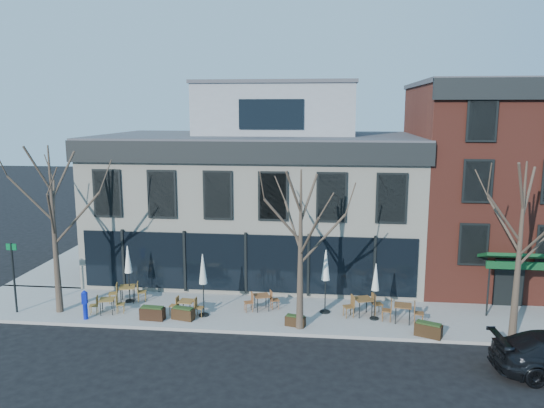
# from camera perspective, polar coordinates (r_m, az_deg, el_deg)

# --- Properties ---
(ground) EXTENTS (120.00, 120.00, 0.00)m
(ground) POSITION_cam_1_polar(r_m,az_deg,el_deg) (28.01, -2.78, -10.04)
(ground) COLOR black
(ground) RESTS_ON ground
(sidewalk_front) EXTENTS (33.50, 4.70, 0.15)m
(sidewalk_front) POSITION_cam_1_polar(r_m,az_deg,el_deg) (25.68, 3.79, -11.80)
(sidewalk_front) COLOR gray
(sidewalk_front) RESTS_ON ground
(sidewalk_side) EXTENTS (4.50, 12.00, 0.15)m
(sidewalk_side) POSITION_cam_1_polar(r_m,az_deg,el_deg) (36.75, -18.93, -5.52)
(sidewalk_side) COLOR gray
(sidewalk_side) RESTS_ON ground
(corner_building) EXTENTS (18.39, 10.39, 11.10)m
(corner_building) POSITION_cam_1_polar(r_m,az_deg,el_deg) (31.68, -1.29, 1.19)
(corner_building) COLOR silver
(corner_building) RESTS_ON ground
(red_brick_building) EXTENTS (8.20, 11.78, 11.18)m
(red_brick_building) POSITION_cam_1_polar(r_m,az_deg,el_deg) (32.41, 21.99, 2.28)
(red_brick_building) COLOR maroon
(red_brick_building) RESTS_ON ground
(tree_corner) EXTENTS (3.93, 3.98, 7.92)m
(tree_corner) POSITION_cam_1_polar(r_m,az_deg,el_deg) (26.59, -22.39, -2.38)
(tree_corner) COLOR #382B21
(tree_corner) RESTS_ON sidewalk_front
(tree_mid) EXTENTS (3.50, 3.55, 7.04)m
(tree_mid) POSITION_cam_1_polar(r_m,az_deg,el_deg) (22.85, 3.11, -4.76)
(tree_mid) COLOR #382B21
(tree_mid) RESTS_ON sidewalk_front
(tree_right) EXTENTS (3.72, 3.77, 7.48)m
(tree_right) POSITION_cam_1_polar(r_m,az_deg,el_deg) (24.07, 25.10, -4.39)
(tree_right) COLOR #382B21
(tree_right) RESTS_ON sidewalk_front
(sign_pole) EXTENTS (0.50, 0.10, 3.40)m
(sign_pole) POSITION_cam_1_polar(r_m,az_deg,el_deg) (27.88, -26.04, -6.71)
(sign_pole) COLOR black
(sign_pole) RESTS_ON sidewalk_front
(call_box) EXTENTS (0.28, 0.28, 1.40)m
(call_box) POSITION_cam_1_polar(r_m,az_deg,el_deg) (26.12, -19.48, -10.08)
(call_box) COLOR #0D1EAC
(call_box) RESTS_ON sidewalk_front
(cafe_set_0) EXTENTS (1.69, 0.80, 0.87)m
(cafe_set_0) POSITION_cam_1_polar(r_m,az_deg,el_deg) (26.60, -17.32, -10.26)
(cafe_set_0) COLOR brown
(cafe_set_0) RESTS_ON sidewalk_front
(cafe_set_1) EXTENTS (1.92, 0.96, 0.98)m
(cafe_set_1) POSITION_cam_1_polar(r_m,az_deg,el_deg) (27.80, -15.27, -9.13)
(cafe_set_1) COLOR brown
(cafe_set_1) RESTS_ON sidewalk_front
(cafe_set_2) EXTENTS (1.70, 0.73, 0.88)m
(cafe_set_2) POSITION_cam_1_polar(r_m,az_deg,el_deg) (25.51, -9.18, -10.79)
(cafe_set_2) COLOR brown
(cafe_set_2) RESTS_ON sidewalk_front
(cafe_set_3) EXTENTS (1.77, 1.03, 0.91)m
(cafe_set_3) POSITION_cam_1_polar(r_m,az_deg,el_deg) (25.82, -1.11, -10.35)
(cafe_set_3) COLOR brown
(cafe_set_3) RESTS_ON sidewalk_front
(cafe_set_4) EXTENTS (1.98, 1.11, 1.02)m
(cafe_set_4) POSITION_cam_1_polar(r_m,az_deg,el_deg) (25.52, 9.77, -10.63)
(cafe_set_4) COLOR brown
(cafe_set_4) RESTS_ON sidewalk_front
(cafe_set_5) EXTENTS (1.94, 0.86, 1.00)m
(cafe_set_5) POSITION_cam_1_polar(r_m,az_deg,el_deg) (25.14, 13.88, -11.14)
(cafe_set_5) COLOR brown
(cafe_set_5) RESTS_ON sidewalk_front
(umbrella_0) EXTENTS (0.46, 0.46, 2.87)m
(umbrella_0) POSITION_cam_1_polar(r_m,az_deg,el_deg) (27.36, -15.22, -6.09)
(umbrella_0) COLOR black
(umbrella_0) RESTS_ON sidewalk_front
(umbrella_1) EXTENTS (0.48, 0.48, 2.98)m
(umbrella_1) POSITION_cam_1_polar(r_m,az_deg,el_deg) (24.83, -7.44, -7.31)
(umbrella_1) COLOR black
(umbrella_1) RESTS_ON sidewalk_front
(umbrella_3) EXTENTS (0.49, 0.49, 3.07)m
(umbrella_3) POSITION_cam_1_polar(r_m,az_deg,el_deg) (25.10, 5.80, -6.92)
(umbrella_3) COLOR black
(umbrella_3) RESTS_ON sidewalk_front
(umbrella_4) EXTENTS (0.42, 0.42, 2.64)m
(umbrella_4) POSITION_cam_1_polar(r_m,az_deg,el_deg) (24.74, 11.07, -8.05)
(umbrella_4) COLOR black
(umbrella_4) RESTS_ON sidewalk_front
(planter_0) EXTENTS (1.15, 0.53, 0.63)m
(planter_0) POSITION_cam_1_polar(r_m,az_deg,el_deg) (25.38, -12.74, -11.37)
(planter_0) COLOR black
(planter_0) RESTS_ON sidewalk_front
(planter_1) EXTENTS (1.10, 0.65, 0.58)m
(planter_1) POSITION_cam_1_polar(r_m,az_deg,el_deg) (25.14, -9.54, -11.53)
(planter_1) COLOR #332011
(planter_1) RESTS_ON sidewalk_front
(planter_2) EXTENTS (0.95, 0.58, 0.50)m
(planter_2) POSITION_cam_1_polar(r_m,az_deg,el_deg) (24.15, 2.52, -12.43)
(planter_2) COLOR black
(planter_2) RESTS_ON sidewalk_front
(planter_3) EXTENTS (1.20, 0.86, 0.63)m
(planter_3) POSITION_cam_1_polar(r_m,az_deg,el_deg) (24.01, 16.47, -12.83)
(planter_3) COLOR black
(planter_3) RESTS_ON sidewalk_front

